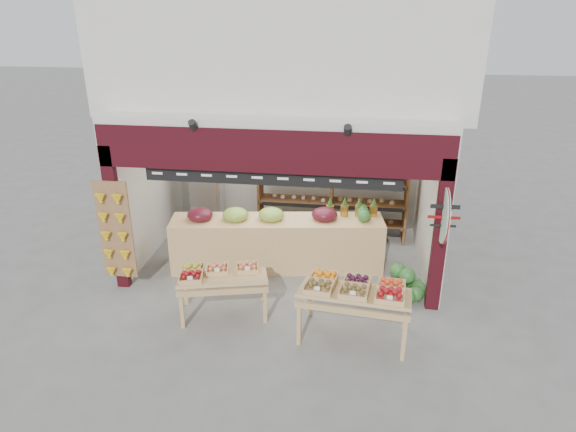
# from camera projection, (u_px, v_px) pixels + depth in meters

# --- Properties ---
(ground) EXTENTS (60.00, 60.00, 0.00)m
(ground) POSITION_uv_depth(u_px,v_px,m) (281.00, 268.00, 10.05)
(ground) COLOR #62625D
(ground) RESTS_ON ground
(shop_structure) EXTENTS (6.36, 5.12, 5.40)m
(shop_structure) POSITION_uv_depth(u_px,v_px,m) (292.00, 51.00, 10.00)
(shop_structure) COLOR silver
(shop_structure) RESTS_ON ground
(banana_board) EXTENTS (0.60, 0.15, 1.80)m
(banana_board) POSITION_uv_depth(u_px,v_px,m) (115.00, 233.00, 8.89)
(banana_board) COLOR olive
(banana_board) RESTS_ON ground
(gift_sign) EXTENTS (0.04, 0.93, 0.92)m
(gift_sign) POSITION_uv_depth(u_px,v_px,m) (444.00, 215.00, 7.98)
(gift_sign) COLOR #B2E0CA
(gift_sign) RESTS_ON ground
(back_shelving) EXTENTS (3.18, 0.52, 1.95)m
(back_shelving) POSITION_uv_depth(u_px,v_px,m) (332.00, 187.00, 10.93)
(back_shelving) COLOR brown
(back_shelving) RESTS_ON ground
(refrigerator) EXTENTS (0.72, 0.72, 1.72)m
(refrigerator) POSITION_uv_depth(u_px,v_px,m) (208.00, 194.00, 11.38)
(refrigerator) COLOR #A9ABB0
(refrigerator) RESTS_ON ground
(cardboard_stack) EXTENTS (1.13, 0.82, 0.72)m
(cardboard_stack) POSITION_uv_depth(u_px,v_px,m) (220.00, 248.00, 10.26)
(cardboard_stack) COLOR silver
(cardboard_stack) RESTS_ON ground
(mid_counter) EXTENTS (4.10, 1.34, 1.24)m
(mid_counter) POSITION_uv_depth(u_px,v_px,m) (276.00, 241.00, 9.88)
(mid_counter) COLOR #D8B56E
(mid_counter) RESTS_ON ground
(display_table_left) EXTENTS (1.58, 1.12, 0.94)m
(display_table_left) POSITION_uv_depth(u_px,v_px,m) (217.00, 275.00, 8.36)
(display_table_left) COLOR #D8B56E
(display_table_left) RESTS_ON ground
(display_table_right) EXTENTS (1.75, 1.09, 1.05)m
(display_table_right) POSITION_uv_depth(u_px,v_px,m) (355.00, 290.00, 7.69)
(display_table_right) COLOR #D8B56E
(display_table_right) RESTS_ON ground
(watermelon_pile) EXTENTS (0.75, 0.72, 0.54)m
(watermelon_pile) POSITION_uv_depth(u_px,v_px,m) (405.00, 286.00, 9.02)
(watermelon_pile) COLOR #184A1E
(watermelon_pile) RESTS_ON ground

